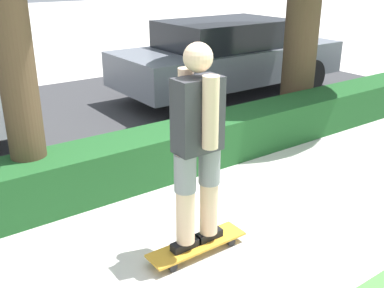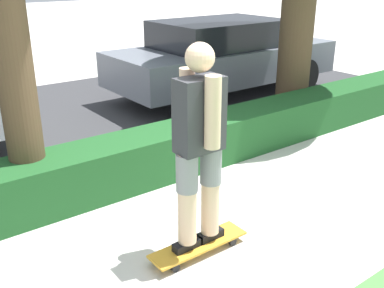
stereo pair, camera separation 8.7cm
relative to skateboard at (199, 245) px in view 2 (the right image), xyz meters
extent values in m
plane|color=beige|center=(0.52, -0.09, -0.08)|extent=(60.00, 60.00, 0.00)
cube|color=#38383A|center=(0.52, 4.11, -0.07)|extent=(13.06, 5.00, 0.01)
cube|color=#1E5123|center=(0.52, 1.51, 0.20)|extent=(13.06, 0.60, 0.55)
cube|color=gold|center=(0.00, 0.00, 0.01)|extent=(0.91, 0.24, 0.02)
cylinder|color=black|center=(0.31, -0.09, -0.04)|extent=(0.07, 0.04, 0.07)
cylinder|color=black|center=(0.31, 0.09, -0.04)|extent=(0.07, 0.04, 0.07)
cylinder|color=black|center=(-0.31, -0.09, -0.04)|extent=(0.07, 0.04, 0.07)
cylinder|color=black|center=(-0.31, 0.09, -0.04)|extent=(0.07, 0.04, 0.07)
cube|color=black|center=(-0.12, 0.00, 0.05)|extent=(0.26, 0.09, 0.07)
cylinder|color=beige|center=(-0.12, 0.00, 0.48)|extent=(0.16, 0.16, 0.79)
cylinder|color=gray|center=(-0.12, 0.00, 0.72)|extent=(0.18, 0.18, 0.32)
cube|color=black|center=(0.12, 0.00, 0.05)|extent=(0.26, 0.09, 0.07)
cylinder|color=beige|center=(0.12, 0.00, 0.48)|extent=(0.16, 0.16, 0.79)
cylinder|color=gray|center=(0.12, 0.00, 0.72)|extent=(0.18, 0.18, 0.32)
cube|color=#333338|center=(0.00, 0.00, 1.17)|extent=(0.38, 0.21, 0.59)
cylinder|color=beige|center=(0.00, -0.16, 1.23)|extent=(0.12, 0.12, 0.55)
cylinder|color=beige|center=(0.00, 0.16, 1.23)|extent=(0.12, 0.12, 0.55)
sphere|color=beige|center=(0.00, 0.00, 1.61)|extent=(0.22, 0.22, 0.22)
cylinder|color=brown|center=(-0.86, 1.66, 1.68)|extent=(0.35, 0.35, 3.51)
cylinder|color=brown|center=(3.46, 2.06, 1.28)|extent=(0.51, 0.51, 2.71)
cube|color=slate|center=(3.54, 3.81, 0.55)|extent=(4.38, 1.77, 0.60)
cube|color=black|center=(3.40, 3.81, 1.09)|extent=(2.28, 1.55, 0.48)
cylinder|color=black|center=(4.89, 3.01, 0.25)|extent=(0.66, 0.21, 0.66)
cylinder|color=black|center=(4.89, 4.62, 0.25)|extent=(0.66, 0.21, 0.66)
cylinder|color=black|center=(2.18, 3.01, 0.25)|extent=(0.66, 0.21, 0.66)
cylinder|color=black|center=(2.18, 4.62, 0.25)|extent=(0.66, 0.21, 0.66)
camera|label=1|loc=(-1.93, -2.63, 2.23)|focal=42.00mm
camera|label=2|loc=(-2.00, -2.58, 2.23)|focal=42.00mm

